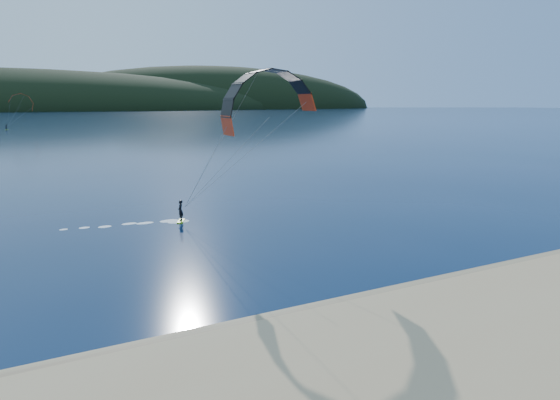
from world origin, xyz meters
name	(u,v)px	position (x,y,z in m)	size (l,w,h in m)	color
ground	(292,379)	(0.00, 0.00, 0.00)	(1800.00, 1800.00, 0.00)	#071C39
wet_sand	(248,330)	(0.00, 4.50, 0.05)	(220.00, 2.50, 0.10)	#82674C
headland	(49,110)	(0.63, 745.28, 0.00)	(1200.00, 310.00, 140.00)	black
kitesurfer_near	(264,121)	(8.24, 20.39, 9.28)	(20.76, 9.78, 12.89)	#A4D819
kitesurfer_far	(21,105)	(-15.14, 197.96, 9.68)	(11.56, 8.48, 13.86)	#A4D819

